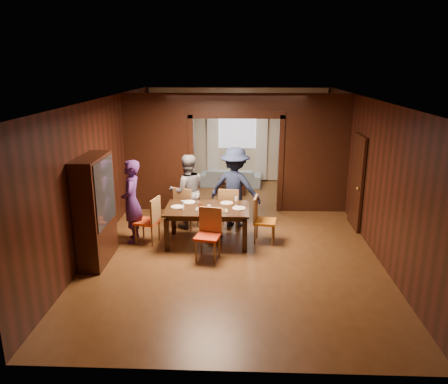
{
  "coord_description": "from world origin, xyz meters",
  "views": [
    {
      "loc": [
        0.13,
        -8.94,
        3.58
      ],
      "look_at": [
        -0.22,
        -0.4,
        1.05
      ],
      "focal_mm": 35.0,
      "sensor_mm": 36.0,
      "label": 1
    }
  ],
  "objects_px": {
    "coffee_table": "(232,187)",
    "chair_right": "(265,220)",
    "person_purple": "(132,201)",
    "sofa": "(231,177)",
    "person_grey": "(187,191)",
    "chair_far_l": "(187,207)",
    "person_navy": "(235,187)",
    "chair_left": "(147,220)",
    "chair_near": "(208,235)",
    "chair_far_r": "(230,208)",
    "hutch": "(95,210)",
    "dining_table": "(207,225)"
  },
  "relations": [
    {
      "from": "person_grey",
      "to": "chair_left",
      "type": "xyz_separation_m",
      "value": [
        -0.73,
        -0.94,
        -0.35
      ]
    },
    {
      "from": "chair_right",
      "to": "chair_far_r",
      "type": "height_order",
      "value": "same"
    },
    {
      "from": "sofa",
      "to": "chair_right",
      "type": "relative_size",
      "value": 1.88
    },
    {
      "from": "hutch",
      "to": "chair_far_r",
      "type": "bearing_deg",
      "value": 36.08
    },
    {
      "from": "coffee_table",
      "to": "chair_far_l",
      "type": "relative_size",
      "value": 0.82
    },
    {
      "from": "hutch",
      "to": "chair_left",
      "type": "bearing_deg",
      "value": 50.92
    },
    {
      "from": "chair_near",
      "to": "hutch",
      "type": "relative_size",
      "value": 0.48
    },
    {
      "from": "sofa",
      "to": "dining_table",
      "type": "relative_size",
      "value": 1.08
    },
    {
      "from": "person_grey",
      "to": "chair_near",
      "type": "distance_m",
      "value": 1.82
    },
    {
      "from": "person_purple",
      "to": "sofa",
      "type": "distance_m",
      "value": 4.81
    },
    {
      "from": "sofa",
      "to": "person_navy",
      "type": "bearing_deg",
      "value": 96.85
    },
    {
      "from": "chair_left",
      "to": "chair_near",
      "type": "relative_size",
      "value": 1.0
    },
    {
      "from": "person_purple",
      "to": "person_grey",
      "type": "height_order",
      "value": "person_purple"
    },
    {
      "from": "person_purple",
      "to": "coffee_table",
      "type": "bearing_deg",
      "value": 143.97
    },
    {
      "from": "person_purple",
      "to": "chair_left",
      "type": "xyz_separation_m",
      "value": [
        0.32,
        -0.07,
        -0.38
      ]
    },
    {
      "from": "chair_far_l",
      "to": "person_purple",
      "type": "bearing_deg",
      "value": 58.0
    },
    {
      "from": "chair_far_r",
      "to": "coffee_table",
      "type": "bearing_deg",
      "value": -83.98
    },
    {
      "from": "person_navy",
      "to": "chair_right",
      "type": "xyz_separation_m",
      "value": [
        0.63,
        -0.92,
        -0.43
      ]
    },
    {
      "from": "person_grey",
      "to": "chair_far_l",
      "type": "distance_m",
      "value": 0.35
    },
    {
      "from": "sofa",
      "to": "chair_far_l",
      "type": "bearing_deg",
      "value": 79.65
    },
    {
      "from": "chair_far_r",
      "to": "hutch",
      "type": "xyz_separation_m",
      "value": [
        -2.41,
        -1.76,
        0.52
      ]
    },
    {
      "from": "person_navy",
      "to": "hutch",
      "type": "relative_size",
      "value": 0.91
    },
    {
      "from": "chair_near",
      "to": "hutch",
      "type": "height_order",
      "value": "hutch"
    },
    {
      "from": "sofa",
      "to": "dining_table",
      "type": "distance_m",
      "value": 4.43
    },
    {
      "from": "person_purple",
      "to": "dining_table",
      "type": "distance_m",
      "value": 1.63
    },
    {
      "from": "person_purple",
      "to": "person_grey",
      "type": "distance_m",
      "value": 1.35
    },
    {
      "from": "chair_right",
      "to": "chair_left",
      "type": "bearing_deg",
      "value": 101.52
    },
    {
      "from": "person_grey",
      "to": "chair_near",
      "type": "bearing_deg",
      "value": 92.49
    },
    {
      "from": "dining_table",
      "to": "chair_near",
      "type": "height_order",
      "value": "chair_near"
    },
    {
      "from": "chair_right",
      "to": "chair_far_l",
      "type": "xyz_separation_m",
      "value": [
        -1.71,
        0.78,
        0.0
      ]
    },
    {
      "from": "coffee_table",
      "to": "chair_far_l",
      "type": "xyz_separation_m",
      "value": [
        -0.97,
        -2.73,
        0.28
      ]
    },
    {
      "from": "dining_table",
      "to": "coffee_table",
      "type": "xyz_separation_m",
      "value": [
        0.44,
        3.59,
        -0.18
      ]
    },
    {
      "from": "person_purple",
      "to": "coffee_table",
      "type": "xyz_separation_m",
      "value": [
        1.99,
        3.54,
        -0.66
      ]
    },
    {
      "from": "person_navy",
      "to": "chair_near",
      "type": "relative_size",
      "value": 1.88
    },
    {
      "from": "sofa",
      "to": "hutch",
      "type": "relative_size",
      "value": 0.91
    },
    {
      "from": "coffee_table",
      "to": "chair_right",
      "type": "relative_size",
      "value": 0.82
    },
    {
      "from": "person_grey",
      "to": "chair_far_l",
      "type": "bearing_deg",
      "value": 56.57
    },
    {
      "from": "person_purple",
      "to": "hutch",
      "type": "height_order",
      "value": "hutch"
    },
    {
      "from": "sofa",
      "to": "hutch",
      "type": "bearing_deg",
      "value": 70.14
    },
    {
      "from": "chair_right",
      "to": "chair_far_l",
      "type": "distance_m",
      "value": 1.88
    },
    {
      "from": "chair_left",
      "to": "chair_far_r",
      "type": "height_order",
      "value": "same"
    },
    {
      "from": "hutch",
      "to": "chair_right",
      "type": "bearing_deg",
      "value": 17.83
    },
    {
      "from": "person_navy",
      "to": "chair_left",
      "type": "distance_m",
      "value": 2.11
    },
    {
      "from": "chair_left",
      "to": "hutch",
      "type": "height_order",
      "value": "hutch"
    },
    {
      "from": "person_grey",
      "to": "chair_far_l",
      "type": "height_order",
      "value": "person_grey"
    },
    {
      "from": "person_navy",
      "to": "person_purple",
      "type": "bearing_deg",
      "value": 44.38
    },
    {
      "from": "chair_right",
      "to": "sofa",
      "type": "bearing_deg",
      "value": 19.55
    },
    {
      "from": "person_purple",
      "to": "chair_right",
      "type": "relative_size",
      "value": 1.77
    },
    {
      "from": "person_navy",
      "to": "chair_far_r",
      "type": "xyz_separation_m",
      "value": [
        -0.11,
        -0.18,
        -0.43
      ]
    },
    {
      "from": "chair_left",
      "to": "chair_right",
      "type": "bearing_deg",
      "value": 105.63
    }
  ]
}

